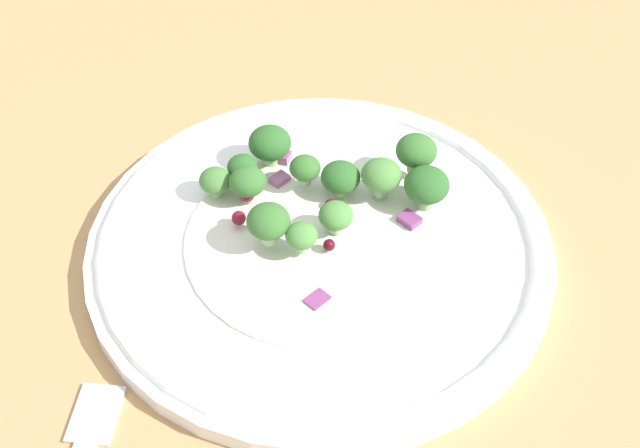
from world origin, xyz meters
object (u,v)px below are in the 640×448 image
broccoli_floret_1 (268,222)px  broccoli_floret_2 (381,176)px  broccoli_floret_0 (242,168)px  plate (320,245)px

broccoli_floret_1 → broccoli_floret_2: (-1.44, -8.13, -0.30)cm
broccoli_floret_0 → broccoli_floret_1: (-5.60, 2.46, 0.88)cm
broccoli_floret_2 → broccoli_floret_0: bearing=38.9°
broccoli_floret_1 → broccoli_floret_2: size_ratio=1.02×
plate → broccoli_floret_1: 4.14cm
broccoli_floret_0 → broccoli_floret_1: broccoli_floret_1 is taller
plate → broccoli_floret_0: size_ratio=14.34×
broccoli_floret_1 → broccoli_floret_0: bearing=-23.7°
broccoli_floret_0 → broccoli_floret_2: broccoli_floret_2 is taller
broccoli_floret_1 → broccoli_floret_2: 8.26cm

